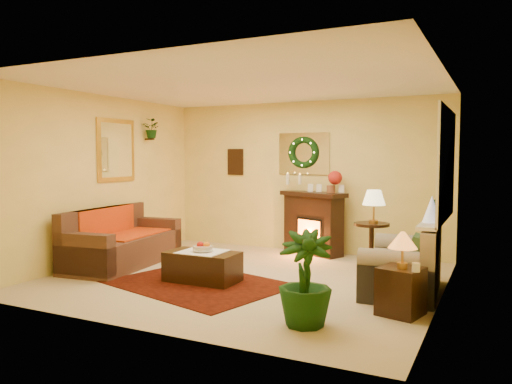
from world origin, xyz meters
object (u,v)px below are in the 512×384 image
at_px(sofa, 124,237).
at_px(side_table_round, 371,246).
at_px(fireplace, 313,222).
at_px(end_table_square, 401,289).
at_px(coffee_table, 203,266).
at_px(loveseat, 402,257).

distance_m(sofa, side_table_round, 3.73).
xyz_separation_m(fireplace, end_table_square, (1.94, -2.72, -0.28)).
bearing_deg(sofa, coffee_table, -18.64).
bearing_deg(end_table_square, fireplace, 125.43).
distance_m(sofa, fireplace, 3.11).
xyz_separation_m(fireplace, coffee_table, (-0.65, -2.47, -0.34)).
bearing_deg(end_table_square, coffee_table, 174.39).
relative_size(sofa, side_table_round, 2.99).
height_order(sofa, side_table_round, sofa).
distance_m(loveseat, coffee_table, 2.54).
xyz_separation_m(side_table_round, end_table_square, (0.79, -2.05, -0.06)).
height_order(fireplace, end_table_square, fireplace).
distance_m(loveseat, end_table_square, 0.96).
xyz_separation_m(sofa, side_table_round, (3.44, 1.43, -0.10)).
bearing_deg(side_table_round, sofa, -157.38).
bearing_deg(loveseat, sofa, -178.87).
bearing_deg(coffee_table, end_table_square, -6.24).
distance_m(fireplace, loveseat, 2.53).
xyz_separation_m(side_table_round, coffee_table, (-1.80, -1.79, -0.12)).
xyz_separation_m(sofa, loveseat, (4.08, 0.32, -0.01)).
bearing_deg(sofa, side_table_round, 16.41).
height_order(loveseat, coffee_table, loveseat).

